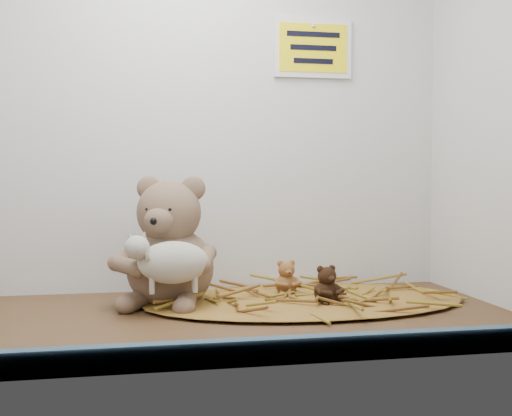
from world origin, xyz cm
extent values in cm
cube|color=#432817|center=(0.00, 0.00, 0.00)|extent=(120.00, 60.00, 0.40)
cube|color=silver|center=(0.00, 30.00, 45.00)|extent=(120.00, 0.40, 90.00)
cube|color=silver|center=(60.00, 0.00, 45.00)|extent=(0.40, 60.00, 90.00)
cube|color=#3B5871|center=(0.00, -28.80, 1.80)|extent=(119.28, 2.20, 3.60)
ellipsoid|color=brown|center=(23.42, 10.68, 0.64)|extent=(66.44, 38.58, 1.29)
cube|color=#DCC60B|center=(30.00, 29.40, 55.00)|extent=(16.00, 1.20, 11.00)
camera|label=1|loc=(-10.79, -114.00, 26.08)|focal=45.00mm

